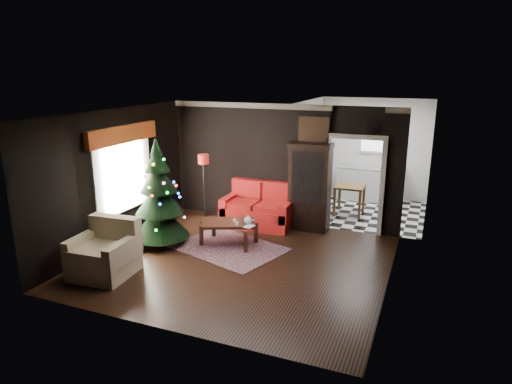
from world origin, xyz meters
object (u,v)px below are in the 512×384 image
at_px(curio_cabinet, 310,189).
at_px(teapot, 248,220).
at_px(floor_lamp, 204,189).
at_px(christmas_tree, 159,195).
at_px(coffee_table, 229,233).
at_px(kitchen_table, 349,200).
at_px(wall_clock, 370,127).
at_px(armchair, 103,251).
at_px(loveseat, 259,205).

relative_size(curio_cabinet, teapot, 10.17).
xyz_separation_m(curio_cabinet, floor_lamp, (-2.42, -0.49, -0.12)).
relative_size(christmas_tree, coffee_table, 2.07).
height_order(curio_cabinet, christmas_tree, christmas_tree).
bearing_deg(kitchen_table, floor_lamp, -148.04).
xyz_separation_m(christmas_tree, wall_clock, (3.84, 2.20, 1.33)).
bearing_deg(kitchen_table, curio_cabinet, -114.44).
relative_size(armchair, teapot, 5.61).
bearing_deg(loveseat, teapot, -77.51).
distance_m(floor_lamp, teapot, 1.91).
distance_m(wall_clock, kitchen_table, 2.43).
height_order(armchair, kitchen_table, armchair).
bearing_deg(floor_lamp, wall_clock, 10.42).
bearing_deg(christmas_tree, teapot, 14.59).
height_order(curio_cabinet, floor_lamp, curio_cabinet).
distance_m(curio_cabinet, christmas_tree, 3.32).
bearing_deg(curio_cabinet, armchair, -126.57).
bearing_deg(christmas_tree, floor_lamp, 81.95).
relative_size(curio_cabinet, kitchen_table, 2.53).
bearing_deg(floor_lamp, teapot, -34.29).
bearing_deg(floor_lamp, coffee_table, -43.10).
distance_m(teapot, wall_clock, 3.23).
height_order(curio_cabinet, kitchen_table, curio_cabinet).
distance_m(floor_lamp, wall_clock, 3.99).
height_order(christmas_tree, kitchen_table, christmas_tree).
distance_m(armchair, kitchen_table, 6.12).
height_order(teapot, kitchen_table, kitchen_table).
xyz_separation_m(loveseat, coffee_table, (-0.14, -1.32, -0.24)).
height_order(curio_cabinet, teapot, curio_cabinet).
bearing_deg(kitchen_table, wall_clock, -66.25).
height_order(loveseat, armchair, loveseat).
relative_size(floor_lamp, armchair, 1.57).
distance_m(christmas_tree, teapot, 1.90).
bearing_deg(floor_lamp, christmas_tree, -98.05).
relative_size(armchair, wall_clock, 3.28).
relative_size(christmas_tree, kitchen_table, 3.00).
xyz_separation_m(loveseat, armchair, (-1.58, -3.46, -0.04)).
distance_m(loveseat, kitchen_table, 2.45).
distance_m(loveseat, christmas_tree, 2.40).
bearing_deg(wall_clock, armchair, -135.52).
relative_size(floor_lamp, wall_clock, 5.14).
bearing_deg(floor_lamp, kitchen_table, 31.96).
xyz_separation_m(christmas_tree, coffee_table, (1.35, 0.47, -0.79)).
relative_size(christmas_tree, armchair, 2.15).
bearing_deg(kitchen_table, christmas_tree, -133.63).
height_order(armchair, coffee_table, armchair).
distance_m(curio_cabinet, kitchen_table, 1.67).
distance_m(curio_cabinet, teapot, 1.81).
distance_m(armchair, wall_clock, 5.83).
xyz_separation_m(loveseat, christmas_tree, (-1.49, -1.80, 0.55)).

